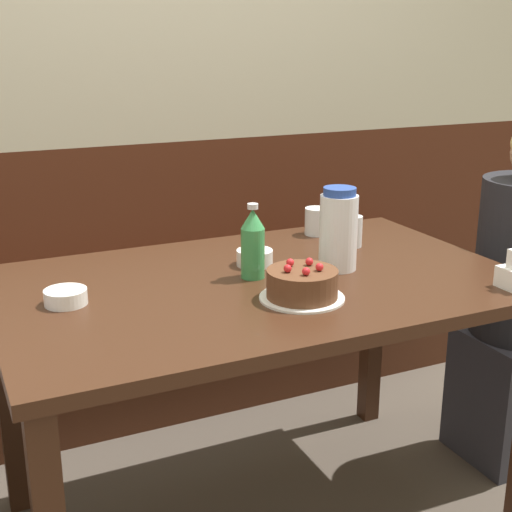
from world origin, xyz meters
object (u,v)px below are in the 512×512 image
Objects in this scene: bench_seat at (169,350)px; bowl_rice_small at (255,258)px; bowl_soup_white at (66,297)px; glass_water_tall at (352,231)px; birthday_cake at (302,285)px; water_pitcher at (338,230)px; soju_bottle at (253,243)px; glass_tumbler_short at (317,221)px.

bowl_rice_small is (0.04, -0.71, 0.57)m from bench_seat.
bowl_soup_white is 1.08× the size of glass_water_tall.
birthday_cake is 0.92× the size of water_pitcher.
water_pitcher is 0.25m from soju_bottle.
bench_seat is 10.63× the size of water_pitcher.
glass_water_tall is 1.09× the size of glass_tumbler_short.
bowl_rice_small is 1.17× the size of glass_tumbler_short.
birthday_cake is 2.04× the size of bowl_soup_white.
bowl_rice_small reaches higher than bench_seat.
glass_tumbler_short is (0.33, 0.51, 0.01)m from birthday_cake.
bowl_soup_white is (-0.74, 0.04, -0.09)m from water_pitcher.
glass_tumbler_short is (0.32, 0.21, 0.02)m from bowl_rice_small.
soju_bottle is 0.13m from bowl_rice_small.
glass_tumbler_short is at bearing 19.10° from bowl_soup_white.
glass_water_tall is (0.16, 0.17, -0.06)m from water_pitcher.
birthday_cake is 0.28m from water_pitcher.
bench_seat is 1.04m from soju_bottle.
glass_water_tall is at bearing 7.35° from bowl_rice_small.
birthday_cake reaches higher than bowl_soup_white.
birthday_cake is 0.50m from glass_water_tall.
water_pitcher is 2.40× the size of glass_water_tall.
bench_seat is at bearing 93.29° from bowl_rice_small.
glass_tumbler_short is at bearing 56.97° from birthday_cake.
glass_water_tall is at bearing 8.46° from bowl_soup_white.
water_pitcher reaches higher than soju_bottle.
birthday_cake is at bearing -78.47° from soju_bottle.
bench_seat is 27.83× the size of glass_tumbler_short.
water_pitcher is 0.24m from glass_water_tall.
bench_seat is 1.11m from bowl_soup_white.
glass_water_tall is (0.35, 0.05, 0.03)m from bowl_rice_small.
birthday_cake is 0.61m from glass_tumbler_short.
glass_water_tall is at bearing -80.19° from glass_tumbler_short.
birthday_cake reaches higher than glass_tumbler_short.
bowl_soup_white is at bearing -122.38° from bench_seat.
soju_bottle is 0.50m from bowl_soup_white.
bowl_rice_small is 0.39m from glass_tumbler_short.
soju_bottle is at bearing 101.53° from birthday_cake.
water_pitcher is 0.75m from bowl_soup_white.
soju_bottle reaches higher than glass_water_tall.
soju_bottle is 0.43m from glass_water_tall.
bench_seat is at bearing 105.77° from water_pitcher.
bench_seat is 0.91m from bowl_rice_small.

